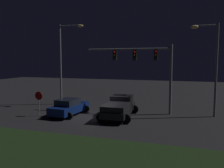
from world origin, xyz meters
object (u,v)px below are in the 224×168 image
Objects in this scene: street_lamp_right at (211,59)px; stop_sign at (39,99)px; traffic_signal_gantry at (145,62)px; street_lamp_left at (65,55)px; car_sedan at (69,107)px; pickup_truck at (119,106)px.

street_lamp_right reaches higher than stop_sign.
street_lamp_left reaches higher than traffic_signal_gantry.
street_lamp_left is at bearing 170.81° from traffic_signal_gantry.
car_sedan is 13.45m from street_lamp_right.
traffic_signal_gantry is 1.01× the size of street_lamp_right.
street_lamp_left is at bearing 94.94° from stop_sign.
street_lamp_left is at bearing 36.19° from car_sedan.
street_lamp_left is 4.04× the size of stop_sign.
pickup_truck is at bearing -125.34° from traffic_signal_gantry.
street_lamp_left is 15.23m from street_lamp_right.
car_sedan is (-4.66, -0.66, -0.26)m from pickup_truck.
street_lamp_left reaches higher than stop_sign.
stop_sign is at bearing -85.06° from street_lamp_left.
pickup_truck is 4.71m from car_sedan.
stop_sign is at bearing -162.91° from street_lamp_right.
street_lamp_left is (-7.55, 3.99, 4.63)m from pickup_truck.
pickup_truck is 7.31m from stop_sign.
stop_sign is at bearing 101.78° from pickup_truck.
street_lamp_right is (15.16, -1.33, -0.48)m from street_lamp_left.
stop_sign is (-14.66, -4.51, -3.59)m from street_lamp_right.
car_sedan is at bearing 26.27° from stop_sign.
stop_sign reaches higher than pickup_truck.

